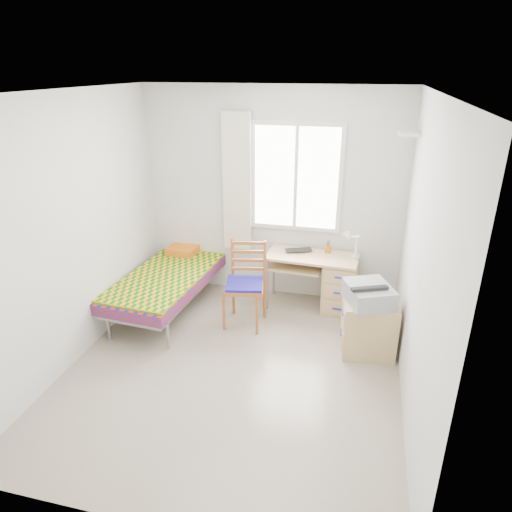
{
  "coord_description": "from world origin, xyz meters",
  "views": [
    {
      "loc": [
        1.1,
        -3.59,
        2.79
      ],
      "look_at": [
        0.09,
        0.55,
        1.0
      ],
      "focal_mm": 32.0,
      "sensor_mm": 36.0,
      "label": 1
    }
  ],
  "objects": [
    {
      "name": "window",
      "position": [
        0.3,
        1.73,
        1.55
      ],
      "size": [
        1.1,
        0.04,
        1.3
      ],
      "color": "white",
      "rests_on": "wall_back"
    },
    {
      "name": "bed",
      "position": [
        -1.12,
        1.07,
        0.39
      ],
      "size": [
        1.03,
        1.94,
        0.81
      ],
      "rotation": [
        0.0,
        0.0,
        -0.08
      ],
      "color": "gray",
      "rests_on": "floor"
    },
    {
      "name": "curtain",
      "position": [
        -0.42,
        1.68,
        1.45
      ],
      "size": [
        0.35,
        0.05,
        1.7
      ],
      "primitive_type": "cube",
      "color": "beige",
      "rests_on": "wall_back"
    },
    {
      "name": "laptop",
      "position": [
        0.41,
        1.5,
        0.7
      ],
      "size": [
        0.38,
        0.31,
        0.03
      ],
      "primitive_type": "imported",
      "rotation": [
        0.0,
        0.0,
        0.37
      ],
      "color": "black",
      "rests_on": "desk"
    },
    {
      "name": "printer",
      "position": [
        1.24,
        0.61,
        0.68
      ],
      "size": [
        0.56,
        0.6,
        0.21
      ],
      "rotation": [
        0.0,
        0.0,
        0.4
      ],
      "color": "#9EA0A5",
      "rests_on": "cabinet"
    },
    {
      "name": "book",
      "position": [
        0.39,
        1.48,
        0.59
      ],
      "size": [
        0.24,
        0.26,
        0.02
      ],
      "primitive_type": "imported",
      "rotation": [
        0.0,
        0.0,
        0.45
      ],
      "color": "gray",
      "rests_on": "desk"
    },
    {
      "name": "pen_cup",
      "position": [
        0.74,
        1.6,
        0.73
      ],
      "size": [
        0.08,
        0.08,
        0.09
      ],
      "primitive_type": "cylinder",
      "rotation": [
        0.0,
        0.0,
        -0.06
      ],
      "color": "orange",
      "rests_on": "desk"
    },
    {
      "name": "floating_shelf",
      "position": [
        1.49,
        1.4,
        2.15
      ],
      "size": [
        0.2,
        0.32,
        0.03
      ],
      "primitive_type": "cube",
      "color": "white",
      "rests_on": "wall_right"
    },
    {
      "name": "floor",
      "position": [
        0.0,
        0.0,
        0.0
      ],
      "size": [
        3.5,
        3.5,
        0.0
      ],
      "primitive_type": "plane",
      "color": "#BCAD93",
      "rests_on": "ground"
    },
    {
      "name": "chair",
      "position": [
        -0.11,
        0.91,
        0.55
      ],
      "size": [
        0.5,
        0.5,
        0.99
      ],
      "rotation": [
        0.0,
        0.0,
        0.2
      ],
      "color": "#A2471F",
      "rests_on": "floor"
    },
    {
      "name": "task_lamp",
      "position": [
        1.01,
        1.38,
        0.93
      ],
      "size": [
        0.22,
        0.32,
        0.39
      ],
      "rotation": [
        0.0,
        0.0,
        -0.26
      ],
      "color": "white",
      "rests_on": "desk"
    },
    {
      "name": "wall_left",
      "position": [
        -1.6,
        0.0,
        1.3
      ],
      "size": [
        0.0,
        3.5,
        3.5
      ],
      "primitive_type": "plane",
      "rotation": [
        1.57,
        0.0,
        1.57
      ],
      "color": "silver",
      "rests_on": "ground"
    },
    {
      "name": "wall_right",
      "position": [
        1.6,
        0.0,
        1.3
      ],
      "size": [
        0.0,
        3.5,
        3.5
      ],
      "primitive_type": "plane",
      "rotation": [
        1.57,
        0.0,
        -1.57
      ],
      "color": "silver",
      "rests_on": "ground"
    },
    {
      "name": "desk",
      "position": [
        0.85,
        1.46,
        0.37
      ],
      "size": [
        1.12,
        0.56,
        0.68
      ],
      "rotation": [
        0.0,
        0.0,
        -0.06
      ],
      "color": "tan",
      "rests_on": "floor"
    },
    {
      "name": "ceiling",
      "position": [
        0.0,
        0.0,
        2.6
      ],
      "size": [
        3.5,
        3.5,
        0.0
      ],
      "primitive_type": "plane",
      "rotation": [
        3.14,
        0.0,
        0.0
      ],
      "color": "white",
      "rests_on": "wall_back"
    },
    {
      "name": "cabinet",
      "position": [
        1.27,
        0.64,
        0.29
      ],
      "size": [
        0.58,
        0.52,
        0.58
      ],
      "rotation": [
        0.0,
        0.0,
        0.1
      ],
      "color": "tan",
      "rests_on": "floor"
    },
    {
      "name": "wall_back",
      "position": [
        0.0,
        1.75,
        1.3
      ],
      "size": [
        3.2,
        0.0,
        3.2
      ],
      "primitive_type": "plane",
      "rotation": [
        1.57,
        0.0,
        0.0
      ],
      "color": "silver",
      "rests_on": "ground"
    }
  ]
}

